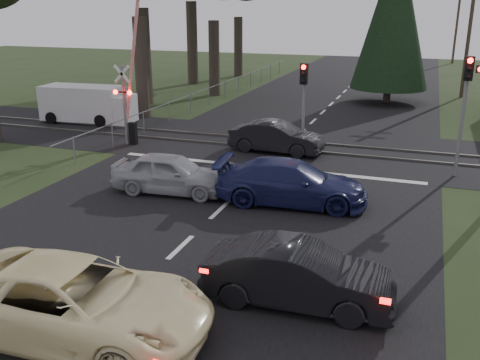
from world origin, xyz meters
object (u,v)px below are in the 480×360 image
at_px(white_van, 90,104).
at_px(dark_hatchback, 298,275).
at_px(traffic_signal_right, 467,94).
at_px(utility_pole_mid, 469,31).
at_px(silver_car, 171,173).
at_px(dark_car_far, 276,137).
at_px(crossing_signal, 129,103).
at_px(blue_sedan, 291,183).
at_px(utility_pole_far, 457,21).
at_px(traffic_signal_center, 304,93).
at_px(cream_coupe, 75,301).

bearing_deg(white_van, dark_hatchback, -48.35).
relative_size(traffic_signal_right, white_van, 0.86).
distance_m(traffic_signal_right, utility_pole_mid, 20.60).
bearing_deg(silver_car, utility_pole_mid, -27.29).
bearing_deg(dark_car_far, silver_car, 165.86).
height_order(crossing_signal, blue_sedan, crossing_signal).
relative_size(silver_car, white_van, 0.78).
bearing_deg(blue_sedan, utility_pole_far, -13.18).
distance_m(blue_sedan, white_van, 16.84).
xyz_separation_m(traffic_signal_center, dark_hatchback, (2.80, -12.47, -2.09)).
height_order(traffic_signal_right, dark_hatchback, traffic_signal_right).
relative_size(crossing_signal, blue_sedan, 1.35).
bearing_deg(utility_pole_mid, crossing_signal, -127.97).
bearing_deg(dark_car_far, cream_coupe, -176.44).
bearing_deg(silver_car, traffic_signal_center, -31.36).
xyz_separation_m(utility_pole_mid, blue_sedan, (-6.43, -25.54, -3.98)).
distance_m(traffic_signal_center, white_van, 13.54).
xyz_separation_m(blue_sedan, dark_car_far, (-2.27, 6.26, -0.04)).
bearing_deg(dark_car_far, traffic_signal_center, -88.46).
relative_size(utility_pole_far, dark_car_far, 2.10).
xyz_separation_m(utility_pole_mid, utility_pole_far, (0.00, 25.00, 0.00)).
bearing_deg(dark_hatchback, utility_pole_far, -6.96).
height_order(dark_car_far, white_van, white_van).
xyz_separation_m(dark_hatchback, dark_car_far, (-4.00, 12.51, -0.00)).
bearing_deg(utility_pole_mid, silver_car, -112.66).
bearing_deg(white_van, traffic_signal_center, -16.72).
relative_size(traffic_signal_right, silver_car, 1.11).
bearing_deg(white_van, utility_pole_mid, 34.16).
relative_size(utility_pole_far, blue_sedan, 1.75).
height_order(utility_pole_mid, silver_car, utility_pole_mid).
bearing_deg(utility_pole_mid, dark_hatchback, -98.40).
bearing_deg(white_van, dark_car_far, -17.72).
bearing_deg(traffic_signal_right, traffic_signal_center, 169.59).
relative_size(crossing_signal, traffic_signal_center, 1.70).
xyz_separation_m(dark_hatchback, silver_car, (-6.11, 5.90, 0.01)).
height_order(traffic_signal_center, cream_coupe, traffic_signal_center).
relative_size(traffic_signal_right, traffic_signal_center, 1.15).
bearing_deg(silver_car, dark_hatchback, -138.62).
distance_m(cream_coupe, dark_hatchback, 4.83).
relative_size(crossing_signal, cream_coupe, 1.22).
xyz_separation_m(crossing_signal, dark_car_far, (7.07, 0.93, -1.35)).
height_order(utility_pole_mid, blue_sedan, utility_pole_mid).
relative_size(crossing_signal, dark_car_far, 1.62).
bearing_deg(traffic_signal_right, utility_pole_mid, 87.34).
bearing_deg(crossing_signal, dark_car_far, 7.52).
xyz_separation_m(silver_car, blue_sedan, (4.38, 0.36, 0.02)).
relative_size(traffic_signal_center, dark_car_far, 0.96).
bearing_deg(traffic_signal_right, crossing_signal, 178.79).
distance_m(traffic_signal_center, blue_sedan, 6.63).
relative_size(traffic_signal_center, utility_pole_mid, 0.46).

